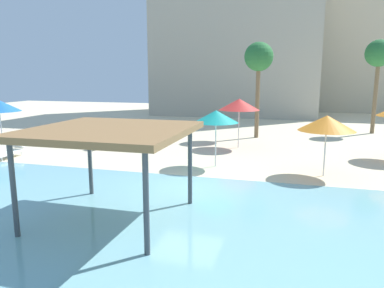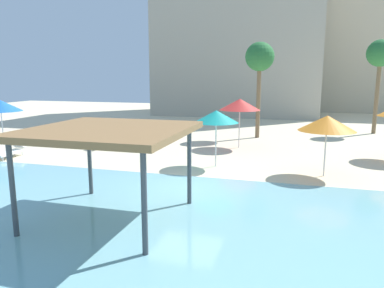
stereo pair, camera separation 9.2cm
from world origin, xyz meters
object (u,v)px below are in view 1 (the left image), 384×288
object	(u,v)px
beach_umbrella_red_1	(239,104)
lounge_chair_1	(153,139)
beach_umbrella_teal_4	(216,117)
palm_tree_1	(259,59)
beach_umbrella_orange_3	(327,123)
lounge_chair_0	(103,142)
shade_pavilion	(110,134)
lounge_chair_2	(10,151)
palm_tree_0	(379,56)

from	to	relation	value
beach_umbrella_red_1	lounge_chair_1	size ratio (longest dim) A/B	1.47
beach_umbrella_teal_4	palm_tree_1	xyz separation A→B (m)	(0.97, 8.72, 2.90)
beach_umbrella_orange_3	beach_umbrella_teal_4	bearing A→B (deg)	175.74
beach_umbrella_teal_4	lounge_chair_1	xyz separation A→B (m)	(-4.86, 4.37, -1.99)
lounge_chair_0	lounge_chair_1	world-z (taller)	same
shade_pavilion	lounge_chair_0	distance (m)	11.51
lounge_chair_1	lounge_chair_2	xyz separation A→B (m)	(-5.67, -5.39, 0.00)
shade_pavilion	lounge_chair_2	xyz separation A→B (m)	(-9.00, 5.99, -2.20)
beach_umbrella_orange_3	beach_umbrella_red_1	bearing A→B (deg)	130.33
beach_umbrella_teal_4	lounge_chair_1	world-z (taller)	beach_umbrella_teal_4
lounge_chair_0	lounge_chair_1	distance (m)	2.97
lounge_chair_0	palm_tree_0	world-z (taller)	palm_tree_0
lounge_chair_2	lounge_chair_0	bearing A→B (deg)	135.54
beach_umbrella_orange_3	lounge_chair_0	size ratio (longest dim) A/B	1.29
beach_umbrella_orange_3	lounge_chair_2	distance (m)	15.36
palm_tree_1	beach_umbrella_red_1	bearing A→B (deg)	-99.22
beach_umbrella_orange_3	lounge_chair_2	bearing A→B (deg)	-177.48
beach_umbrella_red_1	lounge_chair_2	size ratio (longest dim) A/B	1.47
palm_tree_0	palm_tree_1	size ratio (longest dim) A/B	1.05
beach_umbrella_teal_4	lounge_chair_0	world-z (taller)	beach_umbrella_teal_4
beach_umbrella_red_1	lounge_chair_2	xyz separation A→B (m)	(-10.87, -5.81, -2.19)
shade_pavilion	beach_umbrella_orange_3	xyz separation A→B (m)	(6.23, 6.65, -0.31)
lounge_chair_1	beach_umbrella_red_1	bearing A→B (deg)	64.33
lounge_chair_1	beach_umbrella_orange_3	bearing A→B (deg)	33.46
beach_umbrella_red_1	palm_tree_1	size ratio (longest dim) A/B	0.45
lounge_chair_2	beach_umbrella_teal_4	bearing A→B (deg)	91.90
palm_tree_0	beach_umbrella_red_1	bearing A→B (deg)	-136.89
beach_umbrella_red_1	beach_umbrella_teal_4	distance (m)	4.80
palm_tree_1	shade_pavilion	bearing A→B (deg)	-99.06
shade_pavilion	lounge_chair_1	xyz separation A→B (m)	(-3.33, 11.38, -2.20)
beach_umbrella_teal_4	lounge_chair_2	world-z (taller)	beach_umbrella_teal_4
lounge_chair_1	palm_tree_1	size ratio (longest dim) A/B	0.31
beach_umbrella_teal_4	palm_tree_0	xyz separation A→B (m)	(8.93, 12.84, 3.21)
shade_pavilion	lounge_chair_1	world-z (taller)	shade_pavilion
beach_umbrella_red_1	lounge_chair_1	distance (m)	5.65
lounge_chair_2	palm_tree_0	distance (m)	24.45
lounge_chair_0	lounge_chair_1	size ratio (longest dim) A/B	1.01
lounge_chair_0	lounge_chair_1	xyz separation A→B (m)	(2.45, 1.67, 0.00)
shade_pavilion	palm_tree_0	world-z (taller)	palm_tree_0
beach_umbrella_teal_4	palm_tree_0	world-z (taller)	palm_tree_0
beach_umbrella_orange_3	palm_tree_0	size ratio (longest dim) A/B	0.38
palm_tree_0	beach_umbrella_teal_4	bearing A→B (deg)	-124.83
shade_pavilion	palm_tree_0	xyz separation A→B (m)	(10.47, 19.84, 2.99)
shade_pavilion	beach_umbrella_red_1	world-z (taller)	beach_umbrella_red_1
palm_tree_1	lounge_chair_0	bearing A→B (deg)	-144.02
lounge_chair_1	lounge_chair_2	distance (m)	7.83
shade_pavilion	beach_umbrella_teal_4	world-z (taller)	shade_pavilion
palm_tree_1	lounge_chair_2	bearing A→B (deg)	-139.75
beach_umbrella_teal_4	palm_tree_1	bearing A→B (deg)	83.63
beach_umbrella_red_1	lounge_chair_0	bearing A→B (deg)	-164.76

